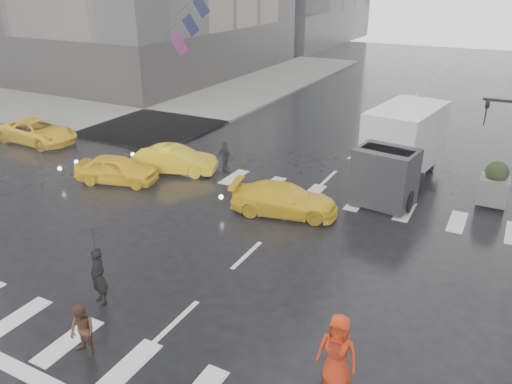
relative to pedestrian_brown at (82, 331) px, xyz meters
The scene contains 15 objects.
ground 6.30m from the pedestrian_brown, 78.70° to the left, with size 120.00×120.00×0.00m, color black.
sidewalk_nw 29.88m from the pedestrian_brown, 127.71° to the left, with size 35.00×35.00×0.15m, color slate.
road_markings 6.30m from the pedestrian_brown, 78.70° to the left, with size 18.00×48.00×0.01m, color silver, non-canonical shape.
planter_west 16.53m from the pedestrian_brown, 60.15° to the left, with size 1.10×1.10×1.80m.
flag_cluster 28.69m from the pedestrian_brown, 119.35° to the left, with size 2.87×3.06×4.69m.
pedestrian_black 2.36m from the pedestrian_brown, 123.65° to the left, with size 1.20×1.21×2.43m.
pedestrian_brown is the anchor object (origin of this frame).
pedestrian_orange 6.20m from the pedestrian_brown, 18.46° to the left, with size 0.95×0.63×1.92m.
pedestrian_far_a 12.94m from the pedestrian_brown, 105.30° to the left, with size 0.91×0.55×1.55m, color black.
pedestrian_far_b 14.98m from the pedestrian_brown, 77.17° to the left, with size 1.20×0.66×1.85m, color black.
taxi_front 11.58m from the pedestrian_brown, 128.23° to the left, with size 1.52×3.77×1.29m, color yellow.
taxi_mid 12.64m from the pedestrian_brown, 116.10° to the left, with size 1.37×3.94×1.30m, color yellow.
taxi_rear 9.74m from the pedestrian_brown, 84.24° to the left, with size 1.72×3.74×1.23m, color yellow.
taxi_far 19.09m from the pedestrian_brown, 142.85° to the left, with size 2.23×4.28×1.34m, color yellow.
box_truck 15.32m from the pedestrian_brown, 73.94° to the left, with size 2.42×6.46×3.43m.
Camera 1 is at (7.16, -12.87, 8.74)m, focal length 35.00 mm.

